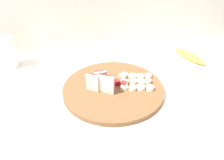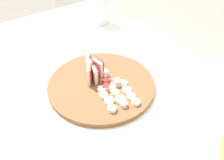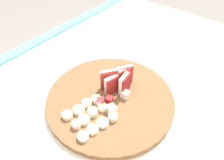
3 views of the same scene
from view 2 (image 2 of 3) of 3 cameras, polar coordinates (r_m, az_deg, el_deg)
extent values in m
cube|color=silver|center=(1.12, 15.31, -5.68)|extent=(2.40, 0.04, 1.38)
cylinder|color=brown|center=(0.80, -2.51, -1.10)|extent=(0.35, 0.35, 0.02)
cube|color=#B22D23|center=(0.82, -5.24, 3.48)|extent=(0.04, 0.03, 0.06)
cube|color=white|center=(0.82, -5.59, 3.48)|extent=(0.04, 0.03, 0.06)
cube|color=#B22D23|center=(0.78, -4.93, 1.42)|extent=(0.04, 0.03, 0.06)
cube|color=white|center=(0.78, -5.33, 1.43)|extent=(0.05, 0.04, 0.06)
cube|color=#A32323|center=(0.82, -4.72, 3.28)|extent=(0.04, 0.02, 0.06)
cube|color=white|center=(0.81, -5.25, 3.17)|extent=(0.05, 0.02, 0.06)
cube|color=#A32323|center=(0.79, -3.69, 1.43)|extent=(0.04, 0.02, 0.05)
cube|color=#EFE5CC|center=(0.78, -4.17, 1.32)|extent=(0.05, 0.02, 0.05)
cube|color=maroon|center=(0.81, -2.94, 3.05)|extent=(0.04, 0.01, 0.06)
cube|color=white|center=(0.81, -3.32, 2.84)|extent=(0.04, 0.02, 0.06)
cube|color=beige|center=(0.76, -1.16, -1.94)|extent=(0.02, 0.02, 0.02)
cube|color=beige|center=(0.77, 1.17, -0.60)|extent=(0.03, 0.03, 0.02)
cube|color=#EFE5CC|center=(0.81, -1.71, 1.69)|extent=(0.02, 0.02, 0.02)
cube|color=#A32323|center=(0.76, -1.38, -1.70)|extent=(0.03, 0.03, 0.02)
cube|color=maroon|center=(0.78, -1.36, -0.49)|extent=(0.02, 0.02, 0.02)
cylinder|color=beige|center=(0.76, -2.46, -2.27)|extent=(0.03, 0.03, 0.01)
cylinder|color=beige|center=(0.74, -1.96, -3.70)|extent=(0.03, 0.03, 0.01)
cylinder|color=white|center=(0.72, -0.67, -5.02)|extent=(0.03, 0.03, 0.01)
cylinder|color=white|center=(0.70, 0.22, -6.66)|extent=(0.03, 0.03, 0.01)
cylinder|color=#F4EAC6|center=(0.76, -0.01, -1.81)|extent=(0.02, 0.02, 0.01)
cylinder|color=beige|center=(0.74, 0.72, -3.14)|extent=(0.03, 0.03, 0.02)
cylinder|color=#F4EAC6|center=(0.73, 1.95, -4.64)|extent=(0.03, 0.03, 0.01)
cylinder|color=beige|center=(0.71, 2.73, -5.70)|extent=(0.02, 0.02, 0.01)
cylinder|color=#F4EAC6|center=(0.78, 2.76, -0.89)|extent=(0.02, 0.02, 0.01)
cylinder|color=beige|center=(0.76, 3.48, -2.41)|extent=(0.03, 0.03, 0.01)
cylinder|color=white|center=(0.74, 4.42, -3.83)|extent=(0.03, 0.03, 0.01)
cylinder|color=white|center=(0.72, 5.60, -5.22)|extent=(0.03, 0.03, 0.01)
cylinder|color=white|center=(1.16, -2.59, 16.15)|extent=(0.08, 0.08, 0.12)
camera|label=1|loc=(0.69, -61.17, 14.35)|focal=34.63mm
camera|label=3|loc=(0.60, 37.85, 24.55)|focal=33.71mm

